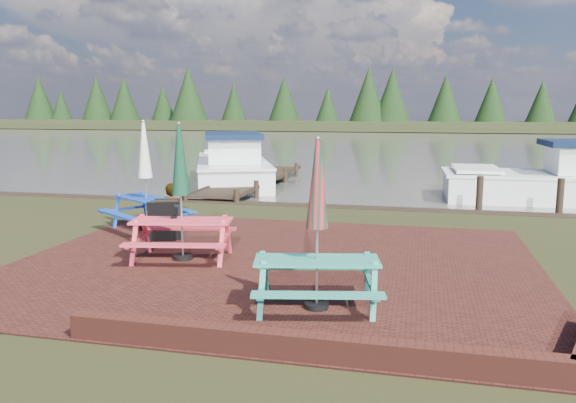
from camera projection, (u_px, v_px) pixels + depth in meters
The scene contains 12 objects.
ground at pixel (259, 281), 8.84m from camera, with size 120.00×120.00×0.00m, color black.
paving at pixel (275, 263), 9.80m from camera, with size 9.00×7.50×0.02m, color #381611.
brick_wall at pixel (388, 348), 6.01m from camera, with size 6.21×1.79×0.30m.
water at pixel (389, 143), 44.37m from camera, with size 120.00×60.00×0.02m, color #403D37.
far_treeline at pixel (403, 104), 71.68m from camera, with size 120.00×10.00×8.10m.
picnic_table_teal at pixel (317, 251), 7.46m from camera, with size 1.93×1.79×2.31m.
picnic_table_red at pixel (182, 213), 9.91m from camera, with size 2.02×1.86×2.43m.
picnic_table_blue at pixel (146, 193), 12.38m from camera, with size 2.31×2.26×2.42m.
chalkboard at pixel (165, 220), 11.38m from camera, with size 0.57×0.66×0.86m.
jetty at pixel (253, 180), 20.44m from camera, with size 1.76×9.08×1.00m.
boat_jetty at pixel (232, 167), 21.74m from camera, with size 5.14×7.94×2.18m.
person at pixel (171, 184), 13.82m from camera, with size 0.62×0.41×1.71m, color gray.
Camera 1 is at (2.41, -8.18, 2.68)m, focal length 35.00 mm.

